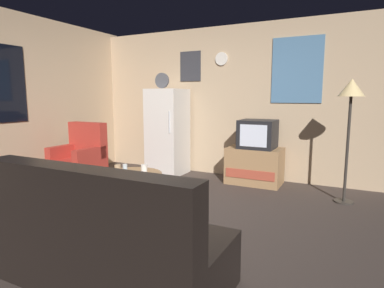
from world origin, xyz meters
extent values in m
plane|color=#3D332D|center=(0.00, 0.00, 0.00)|extent=(12.00, 12.00, 0.00)
cube|color=tan|center=(0.00, 2.45, 1.27)|extent=(5.20, 0.10, 2.54)
cube|color=teal|center=(1.14, 2.39, 1.77)|extent=(0.76, 0.02, 1.00)
cube|color=#333338|center=(-0.70, 2.39, 1.90)|extent=(0.40, 0.02, 0.52)
cylinder|color=silver|center=(-0.10, 2.39, 2.00)|extent=(0.22, 0.03, 0.22)
cube|color=silver|center=(-0.97, 2.02, 0.75)|extent=(0.60, 0.60, 1.50)
cylinder|color=silver|center=(-0.75, 1.72, 0.95)|extent=(0.02, 0.02, 0.36)
cylinder|color=#4C4C51|center=(-1.02, 1.94, 1.64)|extent=(0.26, 0.04, 0.26)
cube|color=#9E754C|center=(0.61, 2.06, 0.29)|extent=(0.84, 0.52, 0.57)
cube|color=#AD4733|center=(0.61, 1.79, 0.20)|extent=(0.76, 0.01, 0.14)
cube|color=black|center=(0.65, 2.06, 0.79)|extent=(0.54, 0.50, 0.44)
cube|color=silver|center=(0.65, 1.81, 0.79)|extent=(0.41, 0.01, 0.33)
cylinder|color=#332D28|center=(1.92, 1.67, 0.01)|extent=(0.24, 0.24, 0.02)
cylinder|color=#332D28|center=(1.92, 1.67, 0.70)|extent=(0.04, 0.04, 1.40)
cone|color=#F2D18C|center=(1.92, 1.67, 1.48)|extent=(0.32, 0.32, 0.22)
cylinder|color=#9E754C|center=(-0.32, 0.12, 0.02)|extent=(0.72, 0.72, 0.04)
cylinder|color=#9E754C|center=(-0.32, 0.12, 0.24)|extent=(0.24, 0.24, 0.43)
cylinder|color=#9E754C|center=(-0.32, 0.12, 0.45)|extent=(0.72, 0.72, 0.04)
cylinder|color=silver|center=(-0.27, -0.05, 0.55)|extent=(0.05, 0.05, 0.15)
cylinder|color=silver|center=(-0.23, 0.26, 0.52)|extent=(0.08, 0.08, 0.09)
cylinder|color=tan|center=(-0.50, 0.10, 0.52)|extent=(0.08, 0.08, 0.09)
cube|color=black|center=(-0.38, -0.01, 0.49)|extent=(0.16, 0.09, 0.02)
cube|color=#A52D23|center=(-1.85, 0.74, 0.20)|extent=(0.68, 0.68, 0.40)
cube|color=#A52D23|center=(-1.85, 1.00, 0.68)|extent=(0.68, 0.16, 0.56)
cube|color=#A52D23|center=(-2.13, 0.74, 0.50)|extent=(0.12, 0.60, 0.20)
cube|color=#A52D23|center=(-1.57, 0.74, 0.50)|extent=(0.12, 0.60, 0.20)
cube|color=black|center=(0.44, -1.08, 0.20)|extent=(1.70, 0.80, 0.40)
cube|color=black|center=(0.44, -1.38, 0.66)|extent=(1.70, 0.20, 0.52)
camera|label=1|loc=(1.98, -2.86, 1.37)|focal=30.25mm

